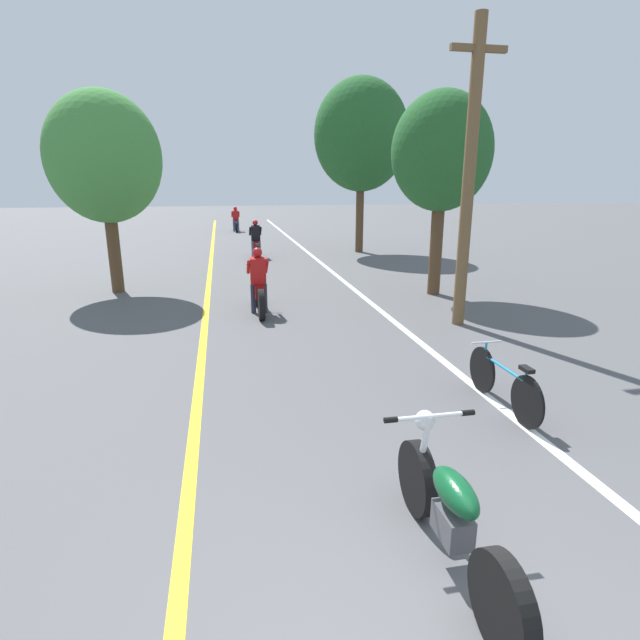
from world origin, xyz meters
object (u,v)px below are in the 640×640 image
at_px(utility_pole, 469,175).
at_px(roadside_tree_right_far, 361,136).
at_px(motorcycle_foreground, 451,516).
at_px(motorcycle_rider_lead, 259,289).
at_px(roadside_tree_right_near, 442,153).
at_px(motorcycle_rider_mid, 256,244).
at_px(roadside_tree_left, 104,158).
at_px(bicycle_parked, 503,383).
at_px(motorcycle_rider_far, 236,222).

height_order(utility_pole, roadside_tree_right_far, roadside_tree_right_far).
bearing_deg(motorcycle_foreground, motorcycle_rider_lead, 95.96).
bearing_deg(roadside_tree_right_near, motorcycle_rider_mid, 119.04).
xyz_separation_m(utility_pole, motorcycle_rider_mid, (-3.46, 10.23, -2.45)).
height_order(roadside_tree_left, bicycle_parked, roadside_tree_left).
bearing_deg(roadside_tree_right_near, bicycle_parked, -106.18).
height_order(utility_pole, motorcycle_rider_far, utility_pole).
relative_size(motorcycle_rider_far, bicycle_parked, 1.17).
bearing_deg(motorcycle_rider_lead, bicycle_parked, -63.93).
height_order(roadside_tree_left, motorcycle_rider_mid, roadside_tree_left).
bearing_deg(roadside_tree_right_near, motorcycle_rider_lead, -167.48).
relative_size(motorcycle_foreground, bicycle_parked, 1.19).
bearing_deg(motorcycle_rider_mid, bicycle_parked, -81.10).
relative_size(roadside_tree_right_far, bicycle_parked, 3.93).
relative_size(roadside_tree_right_far, motorcycle_rider_far, 3.35).
bearing_deg(roadside_tree_right_far, roadside_tree_left, -143.18).
bearing_deg(utility_pole, bicycle_parked, -108.16).
bearing_deg(bicycle_parked, motorcycle_rider_lead, 116.07).
bearing_deg(roadside_tree_left, bicycle_parked, -53.49).
bearing_deg(utility_pole, motorcycle_foreground, -116.62).
bearing_deg(roadside_tree_left, motorcycle_rider_far, 77.32).
distance_m(roadside_tree_right_near, bicycle_parked, 7.61).
bearing_deg(bicycle_parked, roadside_tree_right_far, 81.76).
relative_size(roadside_tree_left, bicycle_parked, 2.93).
distance_m(motorcycle_rider_mid, motorcycle_rider_far, 10.74).
height_order(roadside_tree_right_far, motorcycle_rider_mid, roadside_tree_right_far).
relative_size(roadside_tree_right_far, roadside_tree_left, 1.34).
bearing_deg(motorcycle_foreground, roadside_tree_right_near, 67.21).
bearing_deg(motorcycle_rider_far, utility_pole, -79.49).
relative_size(utility_pole, motorcycle_rider_far, 2.85).
distance_m(roadside_tree_right_near, motorcycle_foreground, 10.34).
bearing_deg(roadside_tree_right_near, utility_pole, -103.38).
distance_m(motorcycle_foreground, bicycle_parked, 3.11).
bearing_deg(motorcycle_rider_far, roadside_tree_right_far, -64.40).
xyz_separation_m(motorcycle_rider_mid, motorcycle_rider_far, (-0.43, 10.73, -0.00)).
height_order(motorcycle_foreground, motorcycle_rider_mid, motorcycle_rider_mid).
bearing_deg(roadside_tree_left, roadside_tree_right_far, 36.82).
xyz_separation_m(roadside_tree_right_near, motorcycle_foreground, (-3.82, -9.09, -3.10)).
bearing_deg(roadside_tree_left, motorcycle_rider_lead, -39.28).
bearing_deg(bicycle_parked, roadside_tree_left, 126.51).
bearing_deg(motorcycle_rider_lead, roadside_tree_left, 140.72).
relative_size(roadside_tree_left, motorcycle_foreground, 2.46).
height_order(motorcycle_foreground, motorcycle_rider_far, motorcycle_rider_far).
distance_m(utility_pole, motorcycle_rider_mid, 11.07).
relative_size(roadside_tree_left, motorcycle_rider_mid, 2.36).
bearing_deg(utility_pole, motorcycle_rider_far, 100.51).
height_order(roadside_tree_left, motorcycle_rider_lead, roadside_tree_left).
bearing_deg(roadside_tree_right_near, roadside_tree_left, 167.15).
height_order(roadside_tree_left, motorcycle_foreground, roadside_tree_left).
relative_size(roadside_tree_right_near, motorcycle_rider_mid, 2.33).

